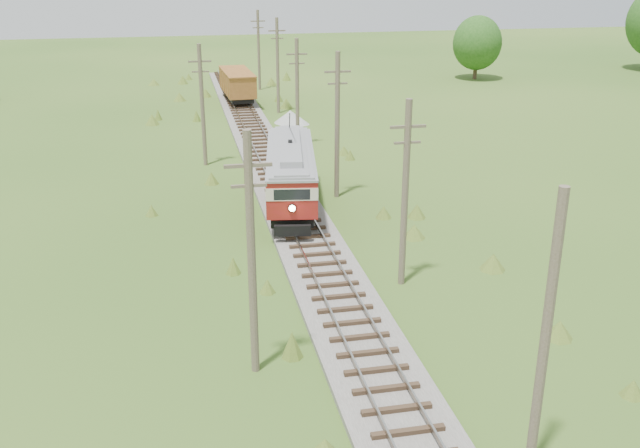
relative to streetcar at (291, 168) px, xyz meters
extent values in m
cube|color=#605B54|center=(0.00, 4.75, -2.40)|extent=(3.60, 96.00, 0.25)
cube|color=#726659|center=(-0.72, 4.75, -2.04)|extent=(0.08, 96.00, 0.17)
cube|color=#726659|center=(0.72, 4.75, -2.04)|extent=(0.08, 96.00, 0.17)
cube|color=#2D2116|center=(0.00, 4.75, -2.19)|extent=(2.40, 96.00, 0.16)
cube|color=black|center=(0.00, 0.00, -1.53)|extent=(3.84, 10.78, 0.43)
cube|color=maroon|center=(0.00, 0.00, -0.58)|extent=(4.38, 11.74, 1.05)
cube|color=beige|center=(0.00, 0.00, 0.28)|extent=(4.41, 11.80, 0.67)
cube|color=black|center=(0.00, 0.00, 0.28)|extent=(4.36, 11.30, 0.53)
cube|color=maroon|center=(0.00, 0.00, 0.76)|extent=(4.38, 11.74, 0.29)
cube|color=gray|center=(0.00, 0.00, 1.08)|extent=(4.45, 11.86, 0.36)
cube|color=gray|center=(0.00, 0.00, 1.40)|extent=(2.49, 8.69, 0.38)
sphere|color=#FFF2BF|center=(-0.88, -5.75, -0.44)|extent=(0.34, 0.34, 0.34)
cylinder|color=black|center=(0.26, 1.70, 2.48)|extent=(0.73, 4.41, 1.84)
cylinder|color=black|center=(-1.36, -4.18, -1.58)|extent=(0.23, 0.77, 0.76)
cylinder|color=black|center=(0.05, -4.40, -1.58)|extent=(0.23, 0.77, 0.76)
cylinder|color=black|center=(-0.05, 4.40, -1.58)|extent=(0.23, 0.77, 0.76)
cylinder|color=black|center=(1.36, 4.18, -1.58)|extent=(0.23, 0.77, 0.76)
cube|color=black|center=(0.00, 33.02, -1.61)|extent=(2.47, 7.46, 0.51)
cube|color=brown|center=(0.00, 33.02, -0.33)|extent=(3.04, 8.31, 2.05)
cube|color=brown|center=(0.00, 33.02, 0.75)|extent=(3.10, 8.47, 0.12)
cylinder|color=black|center=(-0.65, 30.53, -1.55)|extent=(0.16, 0.82, 0.82)
cylinder|color=black|center=(0.88, 30.60, -1.55)|extent=(0.16, 0.82, 0.82)
cylinder|color=black|center=(-0.88, 35.44, -1.55)|extent=(0.16, 0.82, 0.82)
cylinder|color=black|center=(0.65, 35.51, -1.55)|extent=(0.16, 0.82, 0.82)
cone|color=gray|center=(3.82, 23.29, -1.97)|extent=(2.97, 2.97, 1.12)
cone|color=gray|center=(4.56, 22.36, -2.20)|extent=(1.67, 1.67, 0.65)
cylinder|color=brown|center=(3.10, -24.25, 1.88)|extent=(0.30, 0.30, 8.80)
cylinder|color=brown|center=(3.30, -11.25, 1.78)|extent=(0.30, 0.30, 8.60)
cube|color=brown|center=(3.30, -11.25, 4.88)|extent=(1.60, 0.12, 0.12)
cube|color=brown|center=(3.30, -11.25, 4.18)|extent=(1.20, 0.10, 0.10)
cylinder|color=brown|center=(3.20, 1.75, 1.98)|extent=(0.30, 0.30, 9.00)
cube|color=brown|center=(3.20, 1.75, 5.28)|extent=(1.60, 0.12, 0.12)
cube|color=brown|center=(3.20, 1.75, 4.58)|extent=(1.20, 0.10, 0.10)
cylinder|color=brown|center=(3.00, 14.75, 1.68)|extent=(0.30, 0.30, 8.40)
cube|color=brown|center=(3.00, 14.75, 4.68)|extent=(1.60, 0.12, 0.12)
cube|color=brown|center=(3.00, 14.75, 3.98)|extent=(1.20, 0.10, 0.10)
cylinder|color=brown|center=(3.40, 27.75, 1.93)|extent=(0.30, 0.30, 8.90)
cube|color=brown|center=(3.40, 27.75, 5.18)|extent=(1.60, 0.12, 0.12)
cube|color=brown|center=(3.40, 27.75, 4.48)|extent=(1.20, 0.10, 0.10)
cylinder|color=brown|center=(3.20, 40.75, 1.83)|extent=(0.30, 0.30, 8.70)
cube|color=brown|center=(3.20, 40.75, 4.98)|extent=(1.60, 0.12, 0.12)
cube|color=brown|center=(3.20, 40.75, 4.28)|extent=(1.20, 0.10, 0.10)
cylinder|color=brown|center=(-4.20, -17.25, 1.98)|extent=(0.30, 0.30, 9.00)
cube|color=brown|center=(-4.20, -17.25, 5.28)|extent=(1.60, 0.12, 0.12)
cube|color=brown|center=(-4.20, -17.25, 4.58)|extent=(1.20, 0.10, 0.10)
cylinder|color=brown|center=(-4.50, 10.75, 1.78)|extent=(0.30, 0.30, 8.60)
cube|color=brown|center=(-4.50, 10.75, 4.88)|extent=(1.60, 0.12, 0.12)
cube|color=brown|center=(-4.50, 10.75, 4.18)|extent=(1.20, 0.10, 0.10)
cylinder|color=#38281C|center=(30.00, 42.75, -1.26)|extent=(0.50, 0.50, 2.52)
ellipsoid|color=#1D4915|center=(30.00, 42.75, 1.82)|extent=(5.88, 5.88, 6.47)
camera|label=1|loc=(-6.44, -39.83, 11.75)|focal=40.00mm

